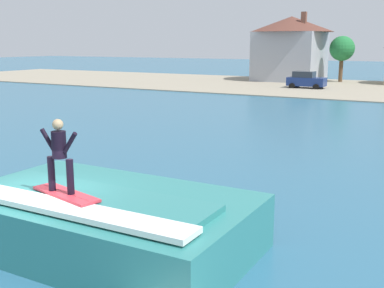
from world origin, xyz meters
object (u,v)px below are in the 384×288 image
(surfer, at_px, (59,152))
(house_with_chimney, at_px, (291,45))
(car_near_shore, at_px, (306,80))
(tree_tall_bare, at_px, (342,49))
(wave_crest, at_px, (104,221))
(surfboard, at_px, (66,194))

(surfer, xyz_separation_m, house_with_chimney, (-11.76, 53.17, 2.06))
(car_near_shore, xyz_separation_m, house_with_chimney, (-4.97, 9.89, 3.56))
(car_near_shore, distance_m, tree_tall_bare, 10.95)
(house_with_chimney, distance_m, tree_tall_bare, 6.37)
(house_with_chimney, bearing_deg, surfer, -77.53)
(car_near_shore, height_order, house_with_chimney, house_with_chimney)
(wave_crest, distance_m, surfer, 2.00)
(surfer, relative_size, house_with_chimney, 0.16)
(car_near_shore, bearing_deg, wave_crest, -80.21)
(surfboard, xyz_separation_m, house_with_chimney, (-11.86, 53.15, 3.01))
(surfer, height_order, house_with_chimney, house_with_chimney)
(house_with_chimney, bearing_deg, wave_crest, -76.78)
(surfer, distance_m, house_with_chimney, 54.49)
(surfboard, height_order, house_with_chimney, house_with_chimney)
(tree_tall_bare, bearing_deg, surfboard, -84.12)
(wave_crest, bearing_deg, tree_tall_bare, 96.44)
(surfboard, distance_m, house_with_chimney, 54.54)
(surfboard, bearing_deg, wave_crest, 59.74)
(surfer, relative_size, car_near_shore, 0.42)
(surfer, bearing_deg, car_near_shore, 98.92)
(car_near_shore, bearing_deg, house_with_chimney, 116.68)
(car_near_shore, bearing_deg, tree_tall_bare, 82.53)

